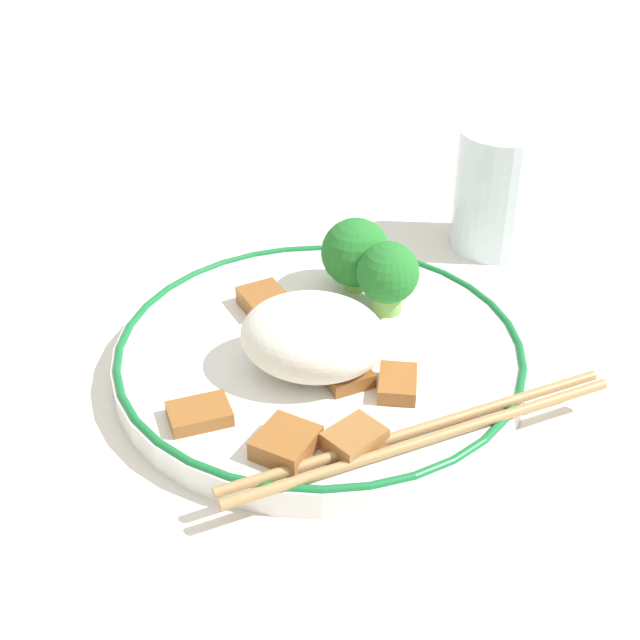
{
  "coord_description": "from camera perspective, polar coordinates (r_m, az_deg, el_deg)",
  "views": [
    {
      "loc": [
        0.08,
        -0.44,
        0.34
      ],
      "look_at": [
        0.0,
        0.0,
        0.04
      ],
      "focal_mm": 50.0,
      "sensor_mm": 36.0,
      "label": 1
    }
  ],
  "objects": [
    {
      "name": "meat_on_rice_edge",
      "position": [
        0.47,
        2.21,
        -7.62
      ],
      "size": [
        0.04,
        0.04,
        0.01
      ],
      "color": "#9E6633",
      "rests_on": "plate"
    },
    {
      "name": "ground_plane",
      "position": [
        0.56,
        -0.0,
        -3.17
      ],
      "size": [
        3.0,
        3.0,
        0.0
      ],
      "primitive_type": "plane",
      "color": "silver"
    },
    {
      "name": "broccoli_back_center",
      "position": [
        0.59,
        2.3,
        4.29
      ],
      "size": [
        0.05,
        0.05,
        0.05
      ],
      "color": "#7FB756",
      "rests_on": "plate"
    },
    {
      "name": "drinking_glass",
      "position": [
        0.68,
        11.36,
        8.21
      ],
      "size": [
        0.07,
        0.07,
        0.09
      ],
      "color": "silver",
      "rests_on": "ground_plane"
    },
    {
      "name": "meat_near_front",
      "position": [
        0.55,
        -0.12,
        -0.72
      ],
      "size": [
        0.04,
        0.04,
        0.01
      ],
      "color": "#9E6633",
      "rests_on": "plate"
    },
    {
      "name": "meat_mid_left",
      "position": [
        0.51,
        4.99,
        -4.08
      ],
      "size": [
        0.02,
        0.03,
        0.01
      ],
      "color": "#995B28",
      "rests_on": "plate"
    },
    {
      "name": "rice_mound",
      "position": [
        0.52,
        -0.7,
        -1.04
      ],
      "size": [
        0.09,
        0.07,
        0.05
      ],
      "color": "white",
      "rests_on": "plate"
    },
    {
      "name": "meat_near_back",
      "position": [
        0.52,
        1.82,
        -3.68
      ],
      "size": [
        0.03,
        0.03,
        0.01
      ],
      "color": "brown",
      "rests_on": "plate"
    },
    {
      "name": "plate",
      "position": [
        0.55,
        -0.0,
        -2.3
      ],
      "size": [
        0.25,
        0.25,
        0.02
      ],
      "color": "white",
      "rests_on": "ground_plane"
    },
    {
      "name": "meat_mid_right",
      "position": [
        0.58,
        -3.63,
        1.27
      ],
      "size": [
        0.04,
        0.04,
        0.01
      ],
      "color": "#995B28",
      "rests_on": "plate"
    },
    {
      "name": "meat_near_right",
      "position": [
        0.47,
        -2.13,
        -7.87
      ],
      "size": [
        0.04,
        0.04,
        0.01
      ],
      "color": "#995B28",
      "rests_on": "plate"
    },
    {
      "name": "broccoli_back_left",
      "position": [
        0.57,
        4.37,
        2.91
      ],
      "size": [
        0.04,
        0.04,
        0.05
      ],
      "color": "#7FB756",
      "rests_on": "plate"
    },
    {
      "name": "meat_near_left",
      "position": [
        0.5,
        -7.73,
        -5.97
      ],
      "size": [
        0.04,
        0.04,
        0.01
      ],
      "color": "#995B28",
      "rests_on": "plate"
    },
    {
      "name": "chopsticks",
      "position": [
        0.48,
        6.65,
        -7.28
      ],
      "size": [
        0.2,
        0.15,
        0.01
      ],
      "color": "#AD8451",
      "rests_on": "plate"
    }
  ]
}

